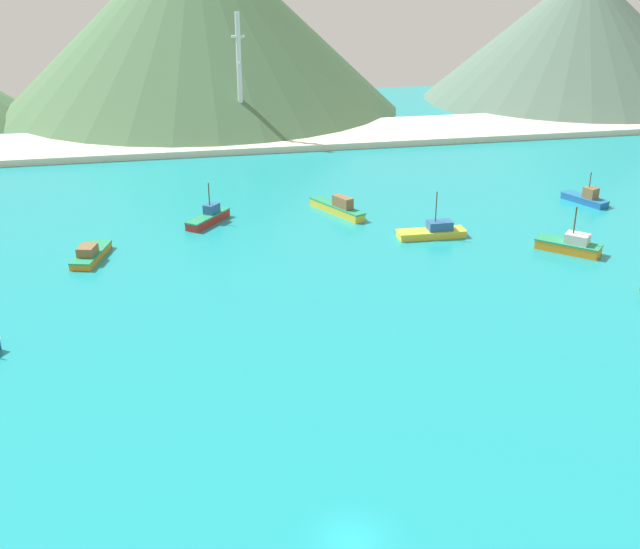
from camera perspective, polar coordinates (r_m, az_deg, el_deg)
The scene contains 11 objects.
ground at distance 78.06m, azimuth -3.04°, elevation -4.48°, with size 260.00×280.00×0.50m.
fishing_boat_0 at distance 109.76m, azimuth -8.16°, elevation 4.18°, with size 6.73×7.75×5.69m.
fishing_boat_1 at distance 104.44m, azimuth 8.30°, elevation 3.14°, with size 9.18×2.86×6.24m.
fishing_boat_3 at distance 99.92m, azimuth -16.47°, elevation 1.46°, with size 4.83×8.76×2.05m.
fishing_boat_4 at distance 103.03m, azimuth 17.84°, elevation 2.08°, with size 7.61×7.56×6.00m.
fishing_boat_5 at distance 123.97m, azimuth 18.91°, elevation 5.32°, with size 4.83×7.62×4.85m.
fishing_boat_8 at distance 112.50m, azimuth 1.33°, elevation 4.92°, with size 6.35×10.56×2.82m.
beach_strip at distance 156.78m, azimuth -7.99°, elevation 9.74°, with size 247.00×22.09×1.20m, color beige.
hill_central at distance 189.87m, azimuth -8.95°, elevation 18.18°, with size 92.57×92.57×41.97m.
hill_east at distance 209.88m, azimuth 18.55°, elevation 16.38°, with size 74.94×74.94×32.00m.
radio_tower at distance 154.74m, azimuth -5.92°, elevation 14.16°, with size 2.45×1.96×24.50m.
Camera 1 is at (-10.28, -38.61, 35.54)m, focal length 43.69 mm.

